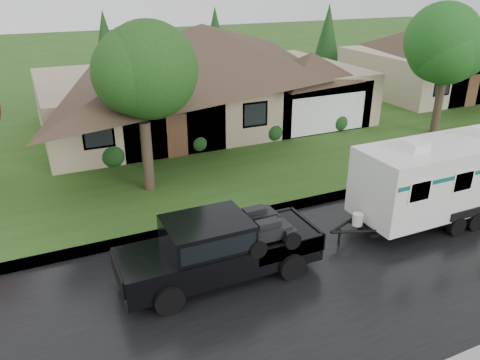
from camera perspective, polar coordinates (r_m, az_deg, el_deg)
name	(u,v)px	position (r m, az deg, el deg)	size (l,w,h in m)	color
ground	(296,242)	(15.95, 6.85, -7.46)	(140.00, 140.00, 0.00)	#2C4D18
road	(330,273)	(14.57, 10.96, -11.07)	(140.00, 8.00, 0.01)	black
curb	(265,211)	(17.61, 3.09, -3.84)	(140.00, 0.50, 0.15)	gray
lawn	(168,122)	(28.71, -8.82, 6.97)	(140.00, 26.00, 0.15)	#2C4D18
house_main	(208,63)	(27.53, -3.86, 14.00)	(19.44, 10.80, 6.90)	tan
house_neighbor	(456,47)	(39.63, 24.88, 14.54)	(15.12, 9.72, 6.45)	#BBAE8B
tree_left_green	(141,80)	(18.21, -11.99, 11.88)	(3.90, 3.90, 6.46)	#382B1E
tree_right_green	(448,48)	(27.43, 24.03, 14.47)	(3.99, 3.99, 6.60)	#382B1E
shrub_row	(237,136)	(24.05, -0.42, 5.39)	(13.60, 1.00, 1.00)	#143814
pickup_truck	(216,246)	(13.62, -2.89, -8.08)	(5.86, 2.23, 1.95)	black
travel_trailer	(446,175)	(18.10, 23.87, 0.57)	(7.23, 2.54, 3.24)	silver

